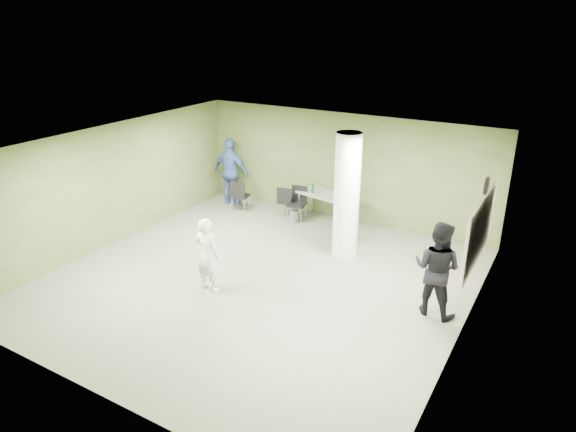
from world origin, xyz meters
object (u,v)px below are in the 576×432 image
Objects in this scene: woman_white at (208,255)px; man_black at (437,269)px; chair_back_left at (239,194)px; folding_table at (327,196)px; man_blue at (231,172)px.

man_black is (4.04, 1.39, 0.13)m from woman_white.
man_black reaches higher than chair_back_left.
folding_table is at bearing -91.91° from woman_white.
man_blue is (-6.54, 2.81, 0.07)m from man_black.
man_black is at bearing -27.59° from folding_table.
folding_table is 0.95× the size of man_black.
chair_back_left is (-2.38, -0.55, -0.19)m from folding_table.
man_black is at bearing -157.45° from woman_white.
folding_table reaches higher than chair_back_left.
woman_white is (1.96, -3.80, 0.24)m from chair_back_left.
man_blue is (-2.92, -0.15, 0.26)m from folding_table.
woman_white reaches higher than folding_table.
folding_table is 1.11× the size of woman_white.
chair_back_left is 4.29m from woman_white.
man_blue reaches higher than folding_table.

